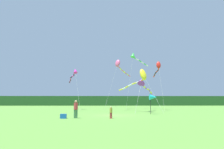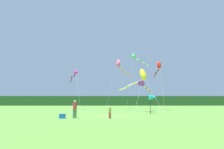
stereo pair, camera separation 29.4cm
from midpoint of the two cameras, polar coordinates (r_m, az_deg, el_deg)
name	(u,v)px [view 1 (the left image)]	position (r m, az deg, el deg)	size (l,w,h in m)	color
ground_plane	(113,115)	(22.79, -0.08, -11.60)	(120.00, 120.00, 0.00)	#5B9338
distant_treeline	(110,101)	(67.73, -0.78, -7.55)	(108.00, 3.58, 3.17)	#234C23
person_adult	(76,108)	(19.23, -10.79, -9.46)	(0.37, 0.37, 1.66)	#3F724C
person_child	(111,112)	(18.61, -0.76, -10.62)	(0.24, 0.24, 1.10)	#B23338
cooler_box	(63,116)	(19.14, -14.20, -11.52)	(0.55, 0.32, 0.42)	#1959B2
banner_flag_pole	(153,97)	(24.96, 11.38, -6.41)	(0.90, 0.70, 2.51)	black
kite_magenta	(74,74)	(38.41, -11.10, 0.24)	(3.80, 9.54, 7.70)	#B2B2B2
kite_rainbow	(119,65)	(38.68, 1.80, 2.73)	(5.51, 8.47, 9.58)	#B2B2B2
kite_green	(135,57)	(39.90, 6.39, 5.14)	(5.48, 6.19, 11.16)	#B2B2B2
kite_purple	(143,83)	(30.05, 8.52, -2.35)	(4.18, 8.59, 5.21)	#B2B2B2
kite_yellow	(141,77)	(29.19, 7.99, -0.59)	(5.26, 8.29, 6.31)	#B2B2B2
kite_red	(158,67)	(36.05, 12.80, 2.11)	(0.75, 7.84, 8.51)	#B2B2B2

